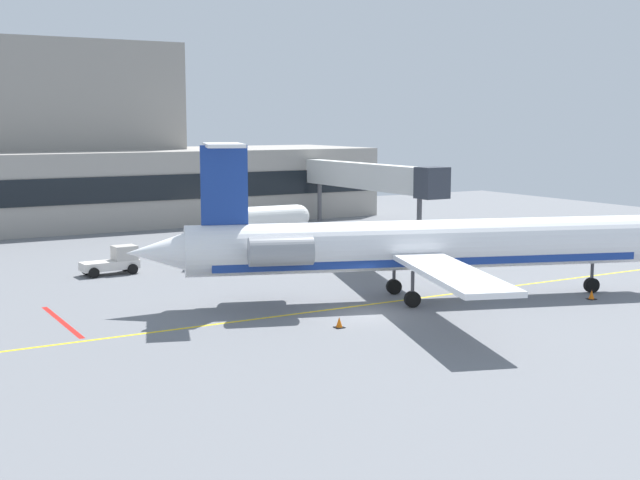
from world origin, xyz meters
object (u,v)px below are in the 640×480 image
(baggage_tug, at_px, (216,255))
(pushback_tractor, at_px, (115,261))
(fuel_tank, at_px, (268,218))
(regional_jet, at_px, (418,245))

(baggage_tug, xyz_separation_m, pushback_tractor, (-6.90, 1.09, -0.06))
(baggage_tug, xyz_separation_m, fuel_tank, (11.34, 14.42, 0.51))
(regional_jet, bearing_deg, fuel_tank, 79.36)
(baggage_tug, bearing_deg, regional_jet, -70.56)
(pushback_tractor, height_order, fuel_tank, fuel_tank)
(pushback_tractor, bearing_deg, baggage_tug, -8.96)
(regional_jet, distance_m, baggage_tug, 17.08)
(pushback_tractor, relative_size, fuel_tank, 0.46)
(fuel_tank, bearing_deg, baggage_tug, -128.20)
(pushback_tractor, bearing_deg, fuel_tank, 36.16)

